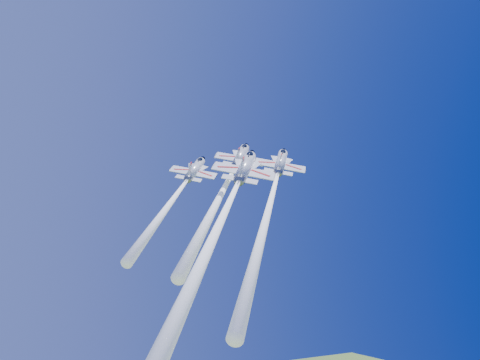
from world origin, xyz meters
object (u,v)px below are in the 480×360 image
jet_right (270,205)px  jet_slot (223,216)px  jet_lead (225,188)px  jet_left (176,195)px

jet_right → jet_slot: size_ratio=0.96×
jet_lead → jet_slot: (-8.18, -14.23, -5.85)m
jet_left → jet_right: jet_right is taller
jet_slot → jet_lead: bearing=94.9°
jet_left → jet_lead: bearing=9.5°
jet_right → jet_lead: bearing=129.0°
jet_left → jet_right: 17.52m
jet_lead → jet_left: 7.98m
jet_lead → jet_left: (-7.13, 3.37, -1.24)m
jet_lead → jet_slot: jet_lead is taller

